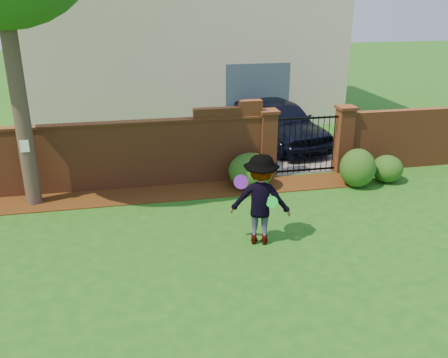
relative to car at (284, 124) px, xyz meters
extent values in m
cube|color=#1F5B16|center=(-3.73, -6.60, -0.77)|extent=(80.00, 80.00, 0.01)
cube|color=#3E210B|center=(-4.68, -3.26, -0.75)|extent=(11.10, 1.08, 0.03)
cube|color=brown|center=(-5.88, -2.60, 0.09)|extent=(8.70, 0.25, 1.70)
cube|color=brown|center=(-2.43, -2.60, 1.09)|extent=(1.80, 0.25, 0.30)
cube|color=brown|center=(-1.83, -2.60, 1.32)|extent=(0.60, 0.25, 0.16)
cube|color=brown|center=(-5.88, -2.60, 0.97)|extent=(8.70, 0.31, 0.06)
cube|color=brown|center=(2.87, -2.60, 0.09)|extent=(4.00, 0.25, 1.70)
cube|color=brown|center=(-1.33, -2.60, 0.14)|extent=(0.42, 0.42, 1.80)
cube|color=brown|center=(-1.33, -2.60, 1.08)|extent=(0.50, 0.50, 0.08)
cube|color=brown|center=(0.87, -2.60, 0.14)|extent=(0.42, 0.42, 1.80)
cube|color=brown|center=(0.87, -2.60, 1.08)|extent=(0.50, 0.50, 0.08)
cylinder|color=black|center=(-1.04, -2.60, 0.09)|extent=(0.02, 0.02, 1.60)
cylinder|color=black|center=(-0.88, -2.60, 0.09)|extent=(0.02, 0.02, 1.60)
cylinder|color=black|center=(-0.72, -2.60, 0.09)|extent=(0.02, 0.02, 1.60)
cylinder|color=black|center=(-0.55, -2.60, 0.09)|extent=(0.02, 0.02, 1.60)
cylinder|color=black|center=(-0.39, -2.60, 0.09)|extent=(0.02, 0.02, 1.60)
cylinder|color=black|center=(-0.23, -2.60, 0.09)|extent=(0.02, 0.02, 1.60)
cylinder|color=black|center=(-0.07, -2.60, 0.09)|extent=(0.02, 0.02, 1.60)
cylinder|color=black|center=(0.09, -2.60, 0.09)|extent=(0.02, 0.02, 1.60)
cylinder|color=black|center=(0.26, -2.60, 0.09)|extent=(0.02, 0.02, 1.60)
cylinder|color=black|center=(0.42, -2.60, 0.09)|extent=(0.02, 0.02, 1.60)
cylinder|color=black|center=(0.58, -2.60, 0.09)|extent=(0.02, 0.02, 1.60)
cube|color=black|center=(-0.23, -2.60, -0.64)|extent=(1.78, 0.03, 0.05)
cube|color=black|center=(-0.23, -2.60, 0.84)|extent=(1.78, 0.03, 0.05)
cube|color=slate|center=(-0.23, 1.40, -0.76)|extent=(3.20, 8.00, 0.01)
cube|color=beige|center=(-2.73, 5.40, 2.24)|extent=(12.00, 6.00, 6.00)
cube|color=#384C5B|center=(-0.23, 2.45, 0.44)|extent=(2.40, 0.12, 2.40)
imported|color=black|center=(0.00, 0.00, 0.00)|extent=(2.69, 4.76, 1.53)
cylinder|color=#3E2E26|center=(-7.33, -3.20, 2.74)|extent=(0.36, 0.36, 7.00)
cube|color=white|center=(-7.33, -3.39, 0.74)|extent=(0.20, 0.01, 0.28)
ellipsoid|color=#174815|center=(-1.98, -3.32, -0.29)|extent=(1.15, 1.15, 0.94)
ellipsoid|color=#174815|center=(0.78, -3.75, -0.26)|extent=(0.92, 0.92, 1.02)
ellipsoid|color=#174815|center=(1.72, -3.60, -0.40)|extent=(0.82, 0.82, 0.73)
imported|color=gray|center=(-2.55, -6.19, 0.17)|extent=(1.36, 1.04, 1.87)
cylinder|color=purple|center=(-2.92, -6.11, 0.56)|extent=(0.30, 0.17, 0.28)
cylinder|color=green|center=(-2.38, -6.42, 0.22)|extent=(0.23, 0.18, 0.24)
camera|label=1|loc=(-5.01, -14.54, 3.97)|focal=38.56mm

